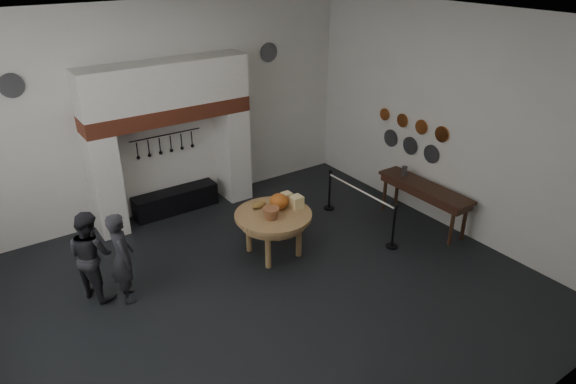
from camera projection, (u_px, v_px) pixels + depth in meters
floor at (264, 293)px, 8.89m from camera, size 9.00×8.00×0.02m
ceiling at (258, 22)px, 6.92m from camera, size 9.00×8.00×0.02m
wall_back at (161, 112)px, 10.86m from camera, size 9.00×0.02×4.50m
wall_front at (481, 313)px, 4.94m from camera, size 9.00×0.02×4.50m
wall_right at (453, 122)px, 10.21m from camera, size 0.02×8.00×4.50m
chimney_pier_left at (105, 184)px, 10.36m from camera, size 0.55×0.70×2.15m
chimney_pier_right at (233, 154)px, 11.87m from camera, size 0.55×0.70×2.15m
hearth_brick_band at (168, 113)px, 10.58m from camera, size 3.50×0.72×0.32m
chimney_hood at (165, 84)px, 10.31m from camera, size 3.50×0.70×0.90m
iron_range at (176, 201)px, 11.53m from camera, size 1.90×0.45×0.50m
utensil_rail at (165, 135)px, 11.02m from camera, size 1.60×0.02×0.02m
work_table at (273, 215)px, 9.67m from camera, size 1.76×1.76×0.07m
pumpkin at (279, 201)px, 9.77m from camera, size 0.36×0.36×0.31m
cheese_block_big at (296, 202)px, 9.83m from camera, size 0.22×0.22×0.24m
cheese_block_small at (287, 197)px, 10.05m from camera, size 0.18×0.18×0.20m
wicker_basket at (271, 214)px, 9.42m from camera, size 0.38×0.38×0.22m
bread_loaf at (259, 205)px, 9.84m from camera, size 0.31×0.18×0.13m
visitor_near at (122, 257)px, 8.42m from camera, size 0.45×0.63×1.62m
visitor_far at (91, 255)px, 8.52m from camera, size 0.88×0.96×1.59m
side_table at (425, 187)px, 10.73m from camera, size 0.55×2.20×0.06m
pewter_jug at (404, 171)px, 11.11m from camera, size 0.12×0.12×0.22m
copper_pan_a at (442, 134)px, 10.46m from camera, size 0.03×0.34×0.34m
copper_pan_b at (421, 127)px, 10.87m from camera, size 0.03×0.32×0.32m
copper_pan_c at (402, 120)px, 11.28m from camera, size 0.03×0.30×0.30m
copper_pan_d at (385, 114)px, 11.68m from camera, size 0.03×0.28×0.28m
pewter_plate_left at (431, 154)px, 10.83m from camera, size 0.03×0.40×0.40m
pewter_plate_mid at (410, 146)px, 11.27m from camera, size 0.03×0.40×0.40m
pewter_plate_right at (391, 138)px, 11.72m from camera, size 0.03×0.40×0.40m
pewter_plate_back_left at (11, 86)px, 9.04m from camera, size 0.44×0.03×0.44m
pewter_plate_back_right at (269, 52)px, 11.80m from camera, size 0.44×0.03×0.44m
barrier_post_near at (394, 227)px, 10.04m from camera, size 0.05×0.05×0.90m
barrier_post_far at (330, 191)px, 11.52m from camera, size 0.05×0.05×0.90m
barrier_rope at (361, 191)px, 10.61m from camera, size 0.04×2.00×0.04m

